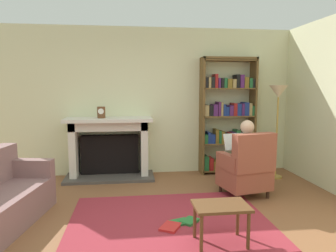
{
  "coord_description": "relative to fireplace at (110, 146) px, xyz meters",
  "views": [
    {
      "loc": [
        -0.47,
        -3.32,
        1.61
      ],
      "look_at": [
        0.1,
        1.2,
        1.05
      ],
      "focal_mm": 33.5,
      "sensor_mm": 36.0,
      "label": 1
    }
  ],
  "objects": [
    {
      "name": "ground",
      "position": [
        0.82,
        -2.3,
        -0.57
      ],
      "size": [
        14.0,
        14.0,
        0.0
      ],
      "primitive_type": "plane",
      "color": "brown"
    },
    {
      "name": "back_wall",
      "position": [
        0.82,
        0.25,
        0.78
      ],
      "size": [
        5.6,
        0.1,
        2.7
      ],
      "primitive_type": "cube",
      "color": "beige",
      "rests_on": "ground"
    },
    {
      "name": "side_wall_right",
      "position": [
        3.47,
        -1.05,
        0.78
      ],
      "size": [
        0.1,
        5.2,
        2.7
      ],
      "primitive_type": "cube",
      "color": "beige",
      "rests_on": "ground"
    },
    {
      "name": "area_rug",
      "position": [
        0.82,
        -2.0,
        -0.57
      ],
      "size": [
        2.4,
        1.8,
        0.01
      ],
      "primitive_type": "cube",
      "color": "maroon",
      "rests_on": "ground"
    },
    {
      "name": "fireplace",
      "position": [
        0.0,
        0.0,
        0.0
      ],
      "size": [
        1.55,
        0.64,
        1.08
      ],
      "color": "#4C4742",
      "rests_on": "ground"
    },
    {
      "name": "mantel_clock",
      "position": [
        -0.12,
        -0.1,
        0.61
      ],
      "size": [
        0.14,
        0.14,
        0.2
      ],
      "color": "brown",
      "rests_on": "fireplace"
    },
    {
      "name": "bookshelf",
      "position": [
        2.19,
        0.03,
        0.47
      ],
      "size": [
        1.02,
        0.32,
        2.16
      ],
      "color": "brown",
      "rests_on": "ground"
    },
    {
      "name": "armchair_reading",
      "position": [
        2.06,
        -1.3,
        -0.15
      ],
      "size": [
        0.76,
        0.74,
        0.97
      ],
      "rotation": [
        0.0,
        0.0,
        3.36
      ],
      "color": "#331E14",
      "rests_on": "ground"
    },
    {
      "name": "seated_reader",
      "position": [
        2.04,
        -1.18,
        0.05
      ],
      "size": [
        0.44,
        0.58,
        1.14
      ],
      "rotation": [
        0.0,
        0.0,
        3.36
      ],
      "color": "silver",
      "rests_on": "ground"
    },
    {
      "name": "side_table",
      "position": [
        1.27,
        -2.64,
        -0.21
      ],
      "size": [
        0.56,
        0.39,
        0.43
      ],
      "color": "brown",
      "rests_on": "ground"
    },
    {
      "name": "scattered_books",
      "position": [
        0.92,
        -2.16,
        -0.55
      ],
      "size": [
        0.53,
        0.41,
        0.03
      ],
      "color": "#267233",
      "rests_on": "area_rug"
    },
    {
      "name": "floor_lamp",
      "position": [
        2.95,
        -0.42,
        0.82
      ],
      "size": [
        0.32,
        0.32,
        1.65
      ],
      "color": "#B7933F",
      "rests_on": "ground"
    }
  ]
}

